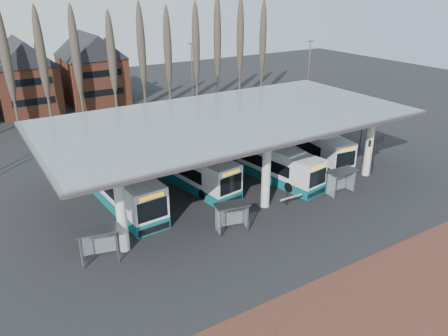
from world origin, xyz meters
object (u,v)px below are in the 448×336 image
bus_0 (118,183)px  shelter_2 (341,177)px  bus_3 (307,143)px  bus_2 (268,161)px  shelter_1 (231,211)px  bus_1 (187,165)px  shelter_0 (98,238)px

bus_0 → shelter_2: bearing=-32.2°
bus_3 → bus_2: bearing=-158.0°
bus_0 → shelter_1: bus_0 is taller
bus_3 → bus_1: bearing=-178.3°
bus_1 → bus_2: 7.70m
bus_0 → bus_2: bearing=-13.5°
bus_1 → shelter_0: (-10.66, -8.09, 0.15)m
bus_1 → shelter_1: 9.65m
bus_0 → bus_1: bus_0 is taller
bus_0 → shelter_1: bearing=-62.9°
bus_2 → shelter_0: (-17.77, -5.15, 0.25)m
shelter_0 → shelter_2: size_ratio=1.07×
bus_0 → bus_3: size_ratio=1.06×
bus_2 → shelter_2: (2.67, -6.59, 0.23)m
bus_2 → shelter_2: 7.11m
shelter_0 → shelter_2: bearing=8.6°
shelter_0 → shelter_1: (9.34, -1.47, -0.08)m
bus_0 → bus_3: 20.29m
bus_2 → shelter_2: bearing=-75.9°
shelter_0 → shelter_2: shelter_0 is taller
bus_1 → shelter_0: 13.38m
shelter_2 → shelter_0: bearing=178.5°
shelter_0 → bus_0: bearing=75.0°
bus_1 → shelter_1: bus_1 is taller
bus_0 → bus_2: 14.00m
bus_3 → shelter_1: 17.15m
bus_0 → bus_1: size_ratio=1.03×
bus_0 → bus_2: (13.78, -2.47, -0.16)m
bus_1 → shelter_2: bus_1 is taller
bus_2 → shelter_1: bearing=-149.8°
bus_3 → shelter_0: size_ratio=4.27×
bus_2 → shelter_0: bearing=-171.8°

